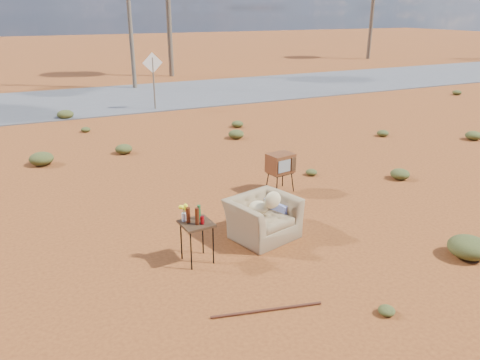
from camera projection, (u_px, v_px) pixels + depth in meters
name	position (u px, v px, depth m)	size (l,w,h in m)	color
ground	(267.00, 254.00, 7.61)	(140.00, 140.00, 0.00)	brown
highway	(103.00, 99.00, 20.33)	(140.00, 7.00, 0.04)	#565659
armchair	(266.00, 211.00, 8.10)	(1.39, 1.11, 0.95)	olive
tv_unit	(281.00, 164.00, 9.99)	(0.59, 0.51, 0.85)	black
side_table	(194.00, 221.00, 7.16)	(0.50, 0.50, 0.95)	#372414
rusty_bar	(267.00, 310.00, 6.16)	(0.04, 0.04, 1.50)	#501E15
road_sign	(153.00, 71.00, 17.88)	(0.78, 0.06, 2.19)	brown
scrub_patch	(147.00, 172.00, 10.98)	(17.49, 8.07, 0.33)	#454A20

